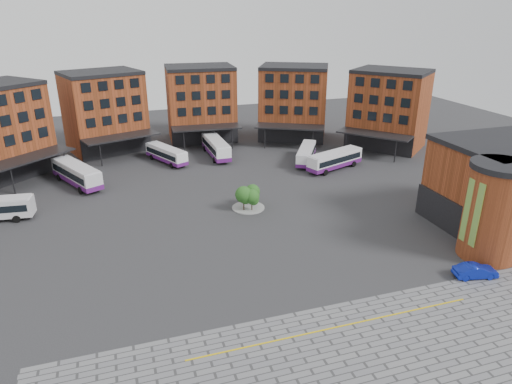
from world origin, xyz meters
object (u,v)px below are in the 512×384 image
object	(u,v)px
tree_island	(249,196)
bus_f	(335,160)
bus_c	(166,154)
blue_car	(475,271)
bus_e	(306,154)
bus_b	(77,174)
bus_d	(216,147)

from	to	relation	value
tree_island	bus_f	world-z (taller)	tree_island
bus_c	blue_car	xyz separation A→B (m)	(24.58, -46.31, -0.80)
bus_e	bus_b	bearing A→B (deg)	-149.81
bus_b	bus_d	world-z (taller)	bus_b
tree_island	bus_d	size ratio (longest dim) A/B	0.38
tree_island	bus_f	size ratio (longest dim) A/B	0.40
bus_c	bus_d	bearing A→B (deg)	-20.39
tree_island	bus_c	bearing A→B (deg)	108.56
blue_car	bus_e	bearing A→B (deg)	13.89
tree_island	blue_car	xyz separation A→B (m)	(16.70, -22.84, -1.21)
bus_d	bus_e	size ratio (longest dim) A/B	1.19
bus_c	bus_d	world-z (taller)	bus_d
bus_d	bus_f	bearing A→B (deg)	-38.26
bus_b	bus_c	xyz separation A→B (m)	(14.37, 6.79, -0.28)
bus_c	bus_e	size ratio (longest dim) A/B	1.03
bus_f	tree_island	bearing A→B (deg)	-79.26
bus_b	bus_e	world-z (taller)	bus_b
bus_c	blue_car	size ratio (longest dim) A/B	2.29
tree_island	blue_car	world-z (taller)	tree_island
blue_car	bus_c	bearing A→B (deg)	39.88
bus_d	bus_f	xyz separation A→B (m)	(17.24, -13.00, -0.09)
bus_c	tree_island	bearing A→B (deg)	-96.92
bus_b	tree_island	bearing A→B (deg)	-63.70
bus_c	bus_d	xyz separation A→B (m)	(9.04, 0.80, 0.23)
bus_b	blue_car	distance (m)	55.50
tree_island	blue_car	distance (m)	28.32
tree_island	bus_b	bearing A→B (deg)	143.13
bus_d	blue_car	size ratio (longest dim) A/B	2.65
tree_island	bus_d	bearing A→B (deg)	87.28
bus_c	bus_f	xyz separation A→B (m)	(26.27, -12.19, 0.14)
bus_d	bus_f	size ratio (longest dim) A/B	1.04
bus_e	blue_car	distance (m)	39.05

